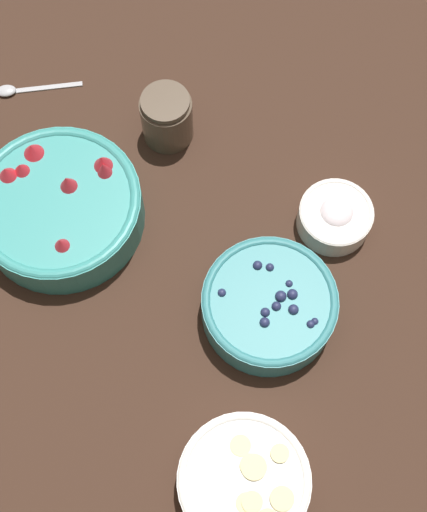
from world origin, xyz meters
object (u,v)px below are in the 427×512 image
bowl_cream (335,216)px  jar_chocolate (167,118)px  bowl_blueberries (269,305)px  bowl_strawberries (61,204)px  bowl_bananas (244,481)px

bowl_cream → jar_chocolate: jar_chocolate is taller
bowl_cream → jar_chocolate: 0.29m
bowl_blueberries → bowl_cream: bowl_blueberries is taller
jar_chocolate → bowl_blueberries: bearing=144.8°
bowl_strawberries → bowl_blueberries: 0.33m
bowl_bananas → jar_chocolate: 0.54m
bowl_strawberries → bowl_cream: (-0.36, -0.18, -0.01)m
bowl_strawberries → bowl_bananas: size_ratio=1.44×
bowl_strawberries → bowl_bananas: 0.46m
bowl_blueberries → bowl_bananas: size_ratio=1.12×
bowl_blueberries → bowl_strawberries: bearing=1.4°
bowl_blueberries → bowl_cream: 0.17m
bowl_strawberries → bowl_cream: size_ratio=2.23×
bowl_bananas → jar_chocolate: (0.35, -0.41, 0.01)m
bowl_strawberries → bowl_blueberries: (-0.33, -0.01, -0.01)m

